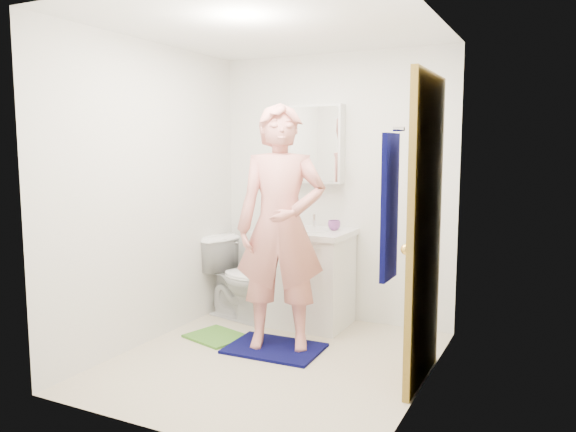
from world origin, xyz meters
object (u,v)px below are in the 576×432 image
Objects in this scene: toothbrush_cup at (334,225)px; man at (281,228)px; towel at (390,207)px; vanity_cabinet at (306,280)px; medicine_cabinet at (317,144)px; soap_dispenser at (283,218)px; toilet at (241,278)px.

man is (-0.14, -0.75, 0.07)m from toothbrush_cup.
man reaches higher than toothbrush_cup.
man is (-1.09, 0.82, -0.29)m from towel.
medicine_cabinet is (0.00, 0.22, 1.20)m from vanity_cabinet.
soap_dispenser is 0.11× the size of man.
toothbrush_cup is at bearing 21.06° from vanity_cabinet.
medicine_cabinet is at bearing 124.61° from towel.
vanity_cabinet is 0.55m from toothbrush_cup.
vanity_cabinet is at bearing 76.93° from man.
man is (0.70, -0.55, 0.59)m from toilet.
medicine_cabinet is 6.38× the size of toothbrush_cup.
vanity_cabinet is 0.62m from toilet.
toilet is at bearing 142.50° from towel.
soap_dispenser is 0.65m from man.
medicine_cabinet is 0.37× the size of man.
toothbrush_cup is 0.77m from man.
medicine_cabinet reaches higher than man.
soap_dispenser is (-0.18, -0.07, 0.55)m from vanity_cabinet.
towel is at bearing -58.91° from toothbrush_cup.
vanity_cabinet reaches higher than toilet.
medicine_cabinet reaches higher than vanity_cabinet.
vanity_cabinet is 3.82× the size of soap_dispenser.
medicine_cabinet is 0.73m from soap_dispenser.
soap_dispenser is 1.91× the size of toothbrush_cup.
toilet is 1.01m from toothbrush_cup.
vanity_cabinet is 7.29× the size of toothbrush_cup.
towel is 7.29× the size of toothbrush_cup.
medicine_cabinet is 2.11m from towel.
vanity_cabinet is 0.59m from soap_dispenser.
towel is 3.82× the size of soap_dispenser.
towel is at bearing -114.85° from toilet.
medicine_cabinet is 0.87× the size of towel.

